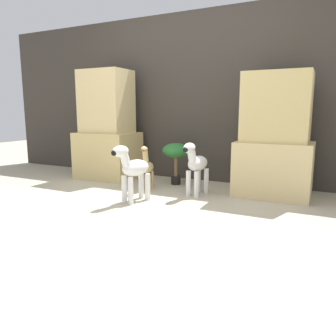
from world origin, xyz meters
name	(u,v)px	position (x,y,z in m)	size (l,w,h in m)	color
ground_plane	(126,213)	(0.00, 0.00, 0.00)	(14.00, 14.00, 0.00)	#B2A88E
wall_back	(195,98)	(0.00, 1.72, 1.10)	(6.40, 0.08, 2.20)	#38332D
rock_pillar_left	(107,131)	(-1.12, 1.26, 0.65)	(0.80, 0.59, 1.47)	#D1B775
rock_pillar_right	(275,140)	(1.12, 1.26, 0.62)	(0.80, 0.59, 1.34)	#DBC184
zebra_right	(196,164)	(0.34, 0.89, 0.35)	(0.21, 0.48, 0.60)	white
zebra_left	(133,169)	(-0.13, 0.34, 0.35)	(0.26, 0.48, 0.60)	white
giraffe_figurine	(147,166)	(-0.28, 0.89, 0.29)	(0.20, 0.36, 0.54)	tan
potted_palm_front	(176,153)	(-0.08, 1.28, 0.41)	(0.34, 0.34, 0.53)	black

